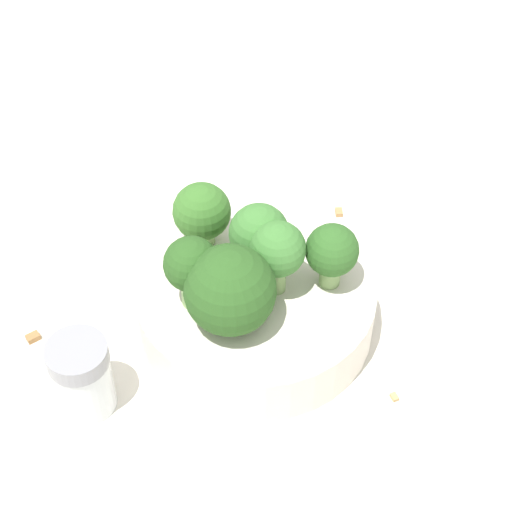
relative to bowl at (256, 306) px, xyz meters
name	(u,v)px	position (x,y,z in m)	size (l,w,h in m)	color
ground_plane	(256,324)	(0.00, 0.00, -0.02)	(3.00, 3.00, 0.00)	silver
bowl	(256,306)	(0.00, 0.00, 0.00)	(0.16, 0.16, 0.04)	silver
broccoli_floret_0	(230,291)	(0.01, 0.03, 0.05)	(0.06, 0.06, 0.06)	#84AD66
broccoli_floret_1	(253,236)	(0.00, -0.02, 0.05)	(0.04, 0.04, 0.05)	#8EB770
broccoli_floret_2	(332,252)	(-0.05, -0.01, 0.05)	(0.04, 0.04, 0.05)	#7A9E5B
broccoli_floret_3	(277,252)	(-0.01, 0.00, 0.06)	(0.04, 0.04, 0.06)	#7A9E5B
broccoli_floret_4	(202,213)	(0.04, -0.04, 0.05)	(0.04, 0.04, 0.05)	#7A9E5B
broccoli_floret_5	(192,267)	(0.04, 0.02, 0.05)	(0.04, 0.04, 0.05)	#8EB770
pepper_shaker	(82,376)	(0.10, 0.08, 0.01)	(0.04, 0.04, 0.06)	silver
almond_crumb_0	(395,396)	(-0.10, 0.05, -0.02)	(0.01, 0.00, 0.01)	tan
almond_crumb_1	(339,210)	(-0.05, -0.12, -0.02)	(0.01, 0.01, 0.01)	#AD7F4C
almond_crumb_2	(32,335)	(0.15, 0.03, -0.02)	(0.01, 0.01, 0.01)	olive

